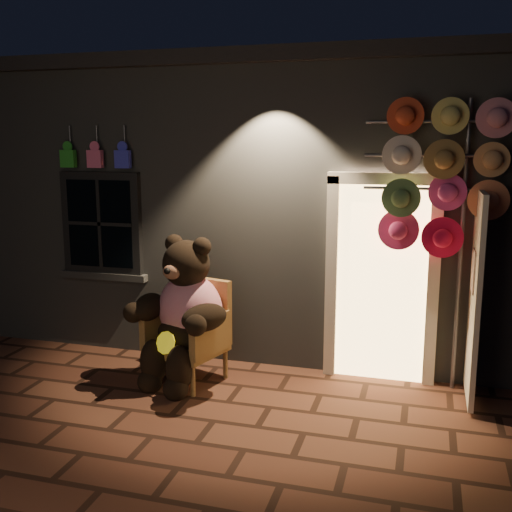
% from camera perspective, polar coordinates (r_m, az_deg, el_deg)
% --- Properties ---
extents(ground, '(60.00, 60.00, 0.00)m').
position_cam_1_polar(ground, '(5.65, -4.09, -15.41)').
color(ground, brown).
rests_on(ground, ground).
extents(shop_building, '(7.30, 5.95, 3.51)m').
position_cam_1_polar(shop_building, '(8.95, 4.58, 5.96)').
color(shop_building, slate).
rests_on(shop_building, ground).
extents(wicker_armchair, '(0.87, 0.83, 1.06)m').
position_cam_1_polar(wicker_armchair, '(6.41, -6.16, -7.07)').
color(wicker_armchair, '#A97B41').
rests_on(wicker_armchair, ground).
extents(teddy_bear, '(1.10, 1.00, 1.58)m').
position_cam_1_polar(teddy_bear, '(6.24, -6.87, -5.43)').
color(teddy_bear, '#C6153D').
rests_on(teddy_bear, ground).
extents(hat_rack, '(1.83, 0.22, 2.92)m').
position_cam_1_polar(hat_rack, '(6.04, 19.13, 7.81)').
color(hat_rack, '#59595E').
rests_on(hat_rack, ground).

